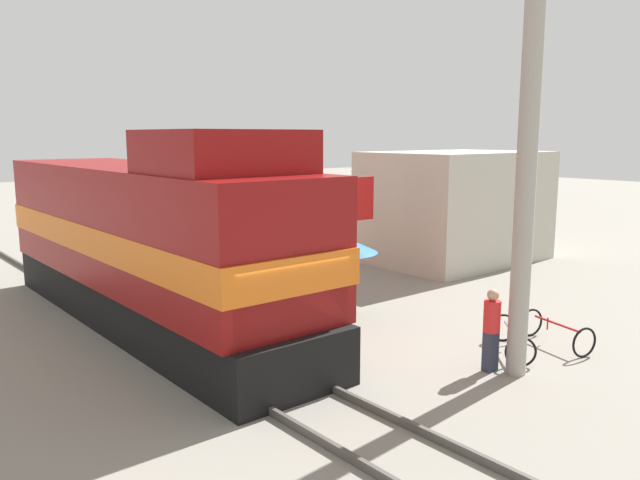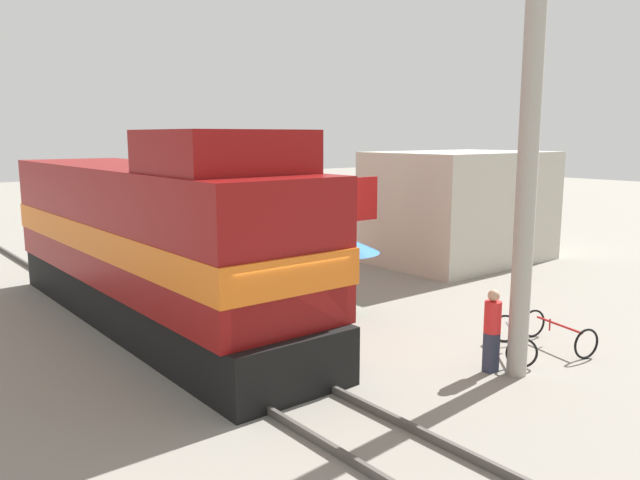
% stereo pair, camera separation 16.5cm
% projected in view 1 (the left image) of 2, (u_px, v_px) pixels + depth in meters
% --- Properties ---
extents(ground_plane, '(120.00, 120.00, 0.00)m').
position_uv_depth(ground_plane, '(260.00, 380.00, 12.15)').
color(ground_plane, gray).
extents(rail_near, '(0.08, 37.88, 0.15)m').
position_uv_depth(rail_near, '(228.00, 386.00, 11.69)').
color(rail_near, '#4C4742').
rests_on(rail_near, ground_plane).
extents(rail_far, '(0.08, 37.88, 0.15)m').
position_uv_depth(rail_far, '(289.00, 368.00, 12.59)').
color(rail_far, '#4C4742').
rests_on(rail_far, ground_plane).
extents(locomotive, '(3.02, 12.71, 4.83)m').
position_uv_depth(locomotive, '(153.00, 242.00, 15.31)').
color(locomotive, black).
rests_on(locomotive, ground_plane).
extents(utility_pole, '(1.80, 0.39, 10.61)m').
position_uv_depth(utility_pole, '(530.00, 100.00, 11.63)').
color(utility_pole, '#9E998E').
rests_on(utility_pole, ground_plane).
extents(vendor_umbrella, '(1.97, 1.97, 2.22)m').
position_uv_depth(vendor_umbrella, '(339.00, 244.00, 15.87)').
color(vendor_umbrella, '#4C4C4C').
rests_on(vendor_umbrella, ground_plane).
extents(billboard_sign, '(2.54, 0.12, 3.37)m').
position_uv_depth(billboard_sign, '(345.00, 205.00, 20.11)').
color(billboard_sign, '#595959').
rests_on(billboard_sign, ground_plane).
extents(shrub_cluster, '(1.12, 1.12, 1.12)m').
position_uv_depth(shrub_cluster, '(332.00, 293.00, 16.63)').
color(shrub_cluster, '#2D722D').
rests_on(shrub_cluster, ground_plane).
extents(person_bystander, '(0.34, 0.34, 1.70)m').
position_uv_depth(person_bystander, '(492.00, 327.00, 12.52)').
color(person_bystander, '#2D3347').
rests_on(person_bystander, ground_plane).
extents(bicycle, '(1.64, 1.67, 0.66)m').
position_uv_depth(bicycle, '(511.00, 339.00, 13.60)').
color(bicycle, black).
rests_on(bicycle, ground_plane).
extents(bicycle_spare, '(1.08, 1.76, 0.67)m').
position_uv_depth(bicycle_spare, '(556.00, 332.00, 14.06)').
color(bicycle_spare, black).
rests_on(bicycle_spare, ground_plane).
extents(building_block_distant, '(6.57, 4.54, 4.12)m').
position_uv_depth(building_block_distant, '(456.00, 206.00, 23.63)').
color(building_block_distant, '#B7B2A3').
rests_on(building_block_distant, ground_plane).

